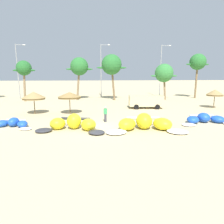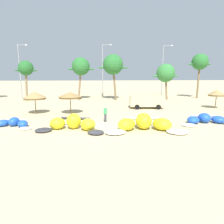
{
  "view_description": "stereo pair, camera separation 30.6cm",
  "coord_description": "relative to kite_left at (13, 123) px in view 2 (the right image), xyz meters",
  "views": [
    {
      "loc": [
        0.0,
        -17.63,
        4.87
      ],
      "look_at": [
        1.67,
        2.0,
        1.0
      ],
      "focal_mm": 31.17,
      "sensor_mm": 36.0,
      "label": 1
    },
    {
      "loc": [
        0.31,
        -17.65,
        4.87
      ],
      "look_at": [
        1.67,
        2.0,
        1.0
      ],
      "focal_mm": 31.17,
      "sensor_mm": 36.0,
      "label": 2
    }
  ],
  "objects": [
    {
      "name": "parked_van",
      "position": [
        14.87,
        8.96,
        0.77
      ],
      "size": [
        4.9,
        2.42,
        1.84
      ],
      "color": "beige",
      "rests_on": "ground"
    },
    {
      "name": "palm_left_of_gap",
      "position": [
        4.88,
        18.83,
        5.82
      ],
      "size": [
        4.93,
        3.29,
        7.87
      ],
      "color": "#7F6647",
      "rests_on": "ground"
    },
    {
      "name": "kite_left",
      "position": [
        0.0,
        0.0,
        0.0
      ],
      "size": [
        4.66,
        2.59,
        0.84
      ],
      "color": "white",
      "rests_on": "ground"
    },
    {
      "name": "palm_left",
      "position": [
        -4.7,
        17.88,
        5.43
      ],
      "size": [
        3.9,
        2.6,
        7.19
      ],
      "color": "#7F6647",
      "rests_on": "ground"
    },
    {
      "name": "lamppost_west_center",
      "position": [
        9.15,
        23.47,
        5.7
      ],
      "size": [
        2.04,
        0.24,
        10.88
      ],
      "color": "gray",
      "rests_on": "ground"
    },
    {
      "name": "kite_center",
      "position": [
        12.07,
        -1.95,
        0.22
      ],
      "size": [
        7.28,
        3.5,
        1.43
      ],
      "color": "white",
      "rests_on": "ground"
    },
    {
      "name": "ground_plane",
      "position": [
        7.78,
        -0.62,
        -0.32
      ],
      "size": [
        260.0,
        260.0,
        0.0
      ],
      "primitive_type": "plane",
      "color": "#C6B284"
    },
    {
      "name": "beach_umbrella_near_palms",
      "position": [
        24.81,
        8.16,
        1.91
      ],
      "size": [
        2.33,
        2.33,
        2.69
      ],
      "color": "brown",
      "rests_on": "ground"
    },
    {
      "name": "lamppost_east_center",
      "position": [
        21.86,
        23.08,
        5.68
      ],
      "size": [
        2.13,
        0.24,
        10.82
      ],
      "color": "gray",
      "rests_on": "ground"
    },
    {
      "name": "lamppost_west",
      "position": [
        -7.07,
        21.68,
        5.47
      ],
      "size": [
        1.95,
        0.24,
        10.45
      ],
      "color": "gray",
      "rests_on": "ground"
    },
    {
      "name": "beach_umbrella_middle",
      "position": [
        4.62,
        5.63,
        2.0
      ],
      "size": [
        2.83,
        2.83,
        2.71
      ],
      "color": "brown",
      "rests_on": "ground"
    },
    {
      "name": "person_near_kites",
      "position": [
        8.75,
        1.16,
        0.5
      ],
      "size": [
        0.36,
        0.24,
        1.62
      ],
      "color": "#383842",
      "rests_on": "ground"
    },
    {
      "name": "palm_center_left",
      "position": [
        10.8,
        18.14,
        6.16
      ],
      "size": [
        5.54,
        3.69,
        8.39
      ],
      "color": "brown",
      "rests_on": "ground"
    },
    {
      "name": "palm_center_right",
      "position": [
        20.68,
        17.97,
        4.66
      ],
      "size": [
        5.15,
        3.43,
        6.75
      ],
      "color": "#7F6647",
      "rests_on": "ground"
    },
    {
      "name": "palm_right_of_gap",
      "position": [
        28.03,
        19.72,
        6.77
      ],
      "size": [
        4.75,
        3.17,
        8.79
      ],
      "color": "brown",
      "rests_on": "ground"
    },
    {
      "name": "kite_right_of_center",
      "position": [
        18.77,
        -0.05,
        0.05
      ],
      "size": [
        5.94,
        2.7,
        0.98
      ],
      "color": "white",
      "rests_on": "ground"
    },
    {
      "name": "beach_umbrella_near_van",
      "position": [
        0.29,
        5.98,
        1.96
      ],
      "size": [
        2.76,
        2.76,
        2.75
      ],
      "color": "brown",
      "rests_on": "ground"
    },
    {
      "name": "kite_left_of_center",
      "position": [
        5.75,
        -1.38,
        0.21
      ],
      "size": [
        6.22,
        3.53,
        1.39
      ],
      "color": "#333338",
      "rests_on": "ground"
    }
  ]
}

